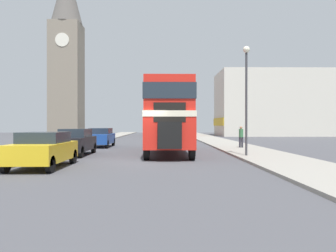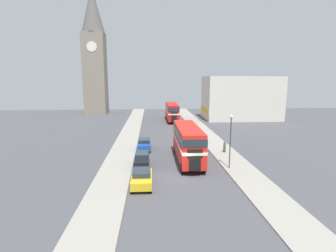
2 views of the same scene
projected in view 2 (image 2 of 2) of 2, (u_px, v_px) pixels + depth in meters
The scene contains 12 objects.
ground_plane at pixel (180, 175), 26.67m from camera, with size 120.00×120.00×0.00m, color #47474C.
sidewalk_right at pixel (245, 173), 27.09m from camera, with size 3.50×120.00×0.12m.
sidewalk_left at pixel (113, 177), 26.22m from camera, with size 3.50×120.00×0.12m.
double_decker_bus at pixel (188, 141), 30.98m from camera, with size 2.57×10.50×4.19m.
bus_distant at pixel (172, 111), 61.16m from camera, with size 2.46×11.11×4.04m.
car_parked_near at pixel (142, 178), 23.98m from camera, with size 1.84×3.91×1.46m.
car_parked_mid at pixel (142, 159), 29.44m from camera, with size 1.65×4.09×1.53m.
car_parked_far at pixel (144, 144), 36.37m from camera, with size 1.77×4.09×1.50m.
pedestrian_walking at pixel (225, 146), 34.61m from camera, with size 0.31×0.31×1.54m.
street_lamp at pixel (231, 133), 27.96m from camera, with size 0.36×0.36×5.86m.
church_tower at pixel (94, 51), 71.63m from camera, with size 6.15×6.15×34.02m.
shop_building_block at pixel (241, 98), 63.61m from camera, with size 17.82×9.67×10.33m.
Camera 2 is at (-2.88, -25.22, 9.68)m, focal length 28.00 mm.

